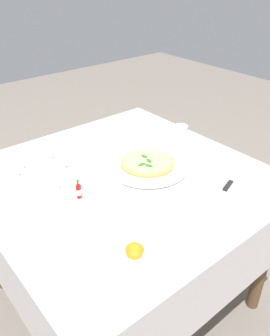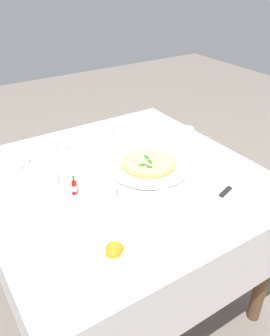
{
  "view_description": "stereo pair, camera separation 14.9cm",
  "coord_description": "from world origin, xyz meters",
  "px_view_note": "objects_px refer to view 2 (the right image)",
  "views": [
    {
      "loc": [
        -0.75,
        -0.99,
        1.54
      ],
      "look_at": [
        0.07,
        -0.01,
        0.77
      ],
      "focal_mm": 37.07,
      "sensor_mm": 36.0,
      "label": 1
    },
    {
      "loc": [
        -0.63,
        -1.08,
        1.54
      ],
      "look_at": [
        0.07,
        -0.01,
        0.77
      ],
      "focal_mm": 37.07,
      "sensor_mm": 36.0,
      "label": 2
    }
  ],
  "objects_px": {
    "pizza_plate": "(148,166)",
    "pizza": "(148,163)",
    "coffee_cup_near_right": "(107,129)",
    "salt_shaker": "(80,185)",
    "napkin_folded": "(230,189)",
    "pepper_shaker": "(69,192)",
    "water_glass_far_left": "(167,208)",
    "coffee_cup_left_edge": "(60,146)",
    "dinner_knife": "(231,186)",
    "menu_card": "(56,174)",
    "water_glass_right_edge": "(186,141)",
    "coffee_cup_near_left": "(20,160)",
    "water_glass_center_back": "(107,188)",
    "hot_sauce_bottle": "(74,186)",
    "coffee_cup_back_corner": "(81,159)",
    "citrus_bowl": "(115,254)"
  },
  "relations": [
    {
      "from": "water_glass_far_left",
      "to": "pepper_shaker",
      "type": "xyz_separation_m",
      "value": [
        -0.24,
        0.31,
        -0.02
      ]
    },
    {
      "from": "pizza",
      "to": "pepper_shaker",
      "type": "distance_m",
      "value": 0.38
    },
    {
      "from": "dinner_knife",
      "to": "pizza_plate",
      "type": "bearing_deg",
      "value": 100.34
    },
    {
      "from": "citrus_bowl",
      "to": "pepper_shaker",
      "type": "bearing_deg",
      "value": 87.67
    },
    {
      "from": "coffee_cup_near_right",
      "to": "hot_sauce_bottle",
      "type": "relative_size",
      "value": 1.59
    },
    {
      "from": "hot_sauce_bottle",
      "to": "coffee_cup_near_right",
      "type": "bearing_deg",
      "value": 48.13
    },
    {
      "from": "pizza_plate",
      "to": "coffee_cup_back_corner",
      "type": "relative_size",
      "value": 2.77
    },
    {
      "from": "coffee_cup_near_right",
      "to": "salt_shaker",
      "type": "height_order",
      "value": "coffee_cup_near_right"
    },
    {
      "from": "napkin_folded",
      "to": "menu_card",
      "type": "distance_m",
      "value": 0.71
    },
    {
      "from": "coffee_cup_near_left",
      "to": "pepper_shaker",
      "type": "distance_m",
      "value": 0.36
    },
    {
      "from": "water_glass_center_back",
      "to": "dinner_knife",
      "type": "bearing_deg",
      "value": -26.63
    },
    {
      "from": "dinner_knife",
      "to": "salt_shaker",
      "type": "distance_m",
      "value": 0.6
    },
    {
      "from": "coffee_cup_near_right",
      "to": "hot_sauce_bottle",
      "type": "bearing_deg",
      "value": -131.87
    },
    {
      "from": "pizza_plate",
      "to": "coffee_cup_near_left",
      "type": "bearing_deg",
      "value": 144.27
    },
    {
      "from": "coffee_cup_near_left",
      "to": "pepper_shaker",
      "type": "height_order",
      "value": "coffee_cup_near_left"
    },
    {
      "from": "coffee_cup_near_left",
      "to": "water_glass_center_back",
      "type": "relative_size",
      "value": 1.13
    },
    {
      "from": "salt_shaker",
      "to": "menu_card",
      "type": "distance_m",
      "value": 0.13
    },
    {
      "from": "water_glass_far_left",
      "to": "pepper_shaker",
      "type": "relative_size",
      "value": 1.91
    },
    {
      "from": "coffee_cup_near_left",
      "to": "citrus_bowl",
      "type": "relative_size",
      "value": 0.88
    },
    {
      "from": "coffee_cup_near_left",
      "to": "salt_shaker",
      "type": "bearing_deg",
      "value": -66.8
    },
    {
      "from": "menu_card",
      "to": "hot_sauce_bottle",
      "type": "bearing_deg",
      "value": 25.87
    },
    {
      "from": "pizza",
      "to": "water_glass_center_back",
      "type": "xyz_separation_m",
      "value": [
        -0.26,
        -0.1,
        0.03
      ]
    },
    {
      "from": "pizza_plate",
      "to": "menu_card",
      "type": "relative_size",
      "value": 4.1
    },
    {
      "from": "napkin_folded",
      "to": "salt_shaker",
      "type": "relative_size",
      "value": 4.39
    },
    {
      "from": "napkin_folded",
      "to": "citrus_bowl",
      "type": "relative_size",
      "value": 1.65
    },
    {
      "from": "dinner_knife",
      "to": "hot_sauce_bottle",
      "type": "distance_m",
      "value": 0.62
    },
    {
      "from": "hot_sauce_bottle",
      "to": "dinner_knife",
      "type": "bearing_deg",
      "value": -31.28
    },
    {
      "from": "coffee_cup_near_right",
      "to": "water_glass_right_edge",
      "type": "bearing_deg",
      "value": -58.55
    },
    {
      "from": "coffee_cup_left_edge",
      "to": "citrus_bowl",
      "type": "bearing_deg",
      "value": -99.88
    },
    {
      "from": "coffee_cup_left_edge",
      "to": "water_glass_center_back",
      "type": "bearing_deg",
      "value": -89.69
    },
    {
      "from": "dinner_knife",
      "to": "menu_card",
      "type": "bearing_deg",
      "value": 122.6
    },
    {
      "from": "water_glass_center_back",
      "to": "dinner_knife",
      "type": "distance_m",
      "value": 0.49
    },
    {
      "from": "pizza",
      "to": "napkin_folded",
      "type": "height_order",
      "value": "pizza"
    },
    {
      "from": "coffee_cup_back_corner",
      "to": "salt_shaker",
      "type": "xyz_separation_m",
      "value": [
        -0.09,
        -0.18,
        -0.0
      ]
    },
    {
      "from": "water_glass_center_back",
      "to": "pizza_plate",
      "type": "bearing_deg",
      "value": 21.65
    },
    {
      "from": "coffee_cup_near_left",
      "to": "pizza",
      "type": "bearing_deg",
      "value": -35.75
    },
    {
      "from": "pepper_shaker",
      "to": "napkin_folded",
      "type": "bearing_deg",
      "value": -29.39
    },
    {
      "from": "pizza_plate",
      "to": "pizza",
      "type": "bearing_deg",
      "value": -170.45
    },
    {
      "from": "water_glass_far_left",
      "to": "water_glass_right_edge",
      "type": "height_order",
      "value": "water_glass_right_edge"
    },
    {
      "from": "pizza_plate",
      "to": "coffee_cup_left_edge",
      "type": "bearing_deg",
      "value": 126.16
    },
    {
      "from": "water_glass_far_left",
      "to": "pepper_shaker",
      "type": "height_order",
      "value": "water_glass_far_left"
    },
    {
      "from": "coffee_cup_near_right",
      "to": "hot_sauce_bottle",
      "type": "distance_m",
      "value": 0.55
    },
    {
      "from": "water_glass_center_back",
      "to": "citrus_bowl",
      "type": "xyz_separation_m",
      "value": [
        -0.13,
        -0.29,
        -0.02
      ]
    },
    {
      "from": "coffee_cup_left_edge",
      "to": "coffee_cup_near_right",
      "type": "relative_size",
      "value": 0.98
    },
    {
      "from": "salt_shaker",
      "to": "napkin_folded",
      "type": "bearing_deg",
      "value": -33.7
    },
    {
      "from": "coffee_cup_left_edge",
      "to": "coffee_cup_near_left",
      "type": "relative_size",
      "value": 0.98
    },
    {
      "from": "pizza_plate",
      "to": "water_glass_far_left",
      "type": "relative_size",
      "value": 3.35
    },
    {
      "from": "pepper_shaker",
      "to": "menu_card",
      "type": "relative_size",
      "value": 0.64
    },
    {
      "from": "coffee_cup_near_left",
      "to": "napkin_folded",
      "type": "height_order",
      "value": "coffee_cup_near_left"
    },
    {
      "from": "citrus_bowl",
      "to": "salt_shaker",
      "type": "height_order",
      "value": "citrus_bowl"
    }
  ]
}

